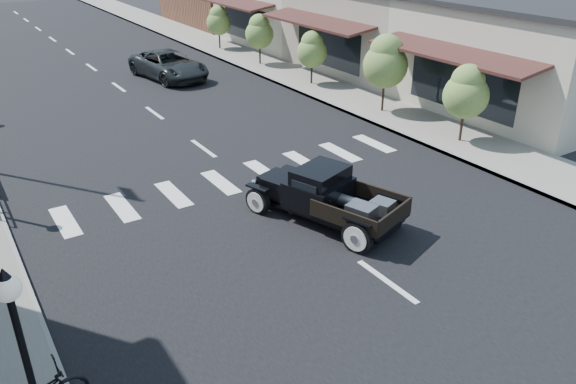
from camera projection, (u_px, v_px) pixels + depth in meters
ground at (313, 228)px, 15.29m from camera, size 120.00×120.00×0.00m
road at (132, 97)px, 26.64m from camera, size 14.00×80.00×0.02m
road_markings at (172, 126)px, 22.86m from camera, size 12.00×60.00×0.06m
sidewalk_right at (283, 72)px, 30.74m from camera, size 3.00×80.00×0.15m
storefront_near at (541, 55)px, 24.62m from camera, size 10.00×9.00×4.50m
storefront_mid at (400, 26)px, 31.44m from camera, size 10.00×9.00×4.50m
storefront_far at (309, 7)px, 38.25m from camera, size 10.00×9.00×4.50m
lamp_post_a at (30, 376)px, 7.73m from camera, size 0.36×0.36×3.51m
small_tree_a at (465, 105)px, 20.38m from camera, size 1.65×1.65×2.75m
small_tree_b at (385, 75)px, 23.60m from camera, size 1.88×1.88×3.13m
small_tree_c at (312, 58)px, 27.79m from camera, size 1.49×1.49×2.49m
small_tree_d at (260, 40)px, 31.67m from camera, size 1.59×1.59×2.65m
small_tree_e at (219, 28)px, 35.59m from camera, size 1.52×1.52×2.54m
hotrod_pickup at (326, 195)px, 15.34m from camera, size 3.48×4.99×1.58m
second_car at (169, 65)px, 29.41m from camera, size 3.10×5.42×1.43m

